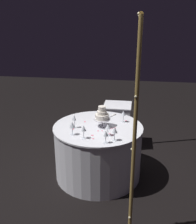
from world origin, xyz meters
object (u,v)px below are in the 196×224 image
object	(u,v)px
cake_knife	(110,117)
wine_glass_5	(106,134)
wine_glass_1	(74,118)
side_table	(117,125)
tiered_cake	(102,115)
main_table	(98,151)
wine_glass_6	(84,129)
decorative_arch	(137,79)
wine_glass_3	(72,125)
wine_glass_2	(123,114)
wine_glass_0	(115,131)
wine_glass_4	(108,127)

from	to	relation	value
cake_knife	wine_glass_5	bearing A→B (deg)	2.40
wine_glass_1	cake_knife	bearing A→B (deg)	137.57
side_table	tiered_cake	bearing A→B (deg)	-8.01
main_table	wine_glass_6	bearing A→B (deg)	-16.16
decorative_arch	wine_glass_3	world-z (taller)	decorative_arch
tiered_cake	wine_glass_1	world-z (taller)	tiered_cake
wine_glass_6	decorative_arch	bearing A→B (deg)	122.95
wine_glass_1	wine_glass_3	world-z (taller)	wine_glass_1
wine_glass_2	cake_knife	bearing A→B (deg)	-130.83
wine_glass_2	wine_glass_6	world-z (taller)	wine_glass_6
decorative_arch	wine_glass_0	size ratio (longest dim) A/B	12.73
wine_glass_0	wine_glass_5	bearing A→B (deg)	-50.09
tiered_cake	wine_glass_6	size ratio (longest dim) A/B	1.68
side_table	wine_glass_0	size ratio (longest dim) A/B	4.42
wine_glass_1	wine_glass_5	size ratio (longest dim) A/B	1.12
decorative_arch	cake_knife	xyz separation A→B (m)	(-0.37, -0.36, -0.66)
main_table	wine_glass_6	xyz separation A→B (m)	(0.39, -0.11, 0.49)
wine_glass_2	decorative_arch	bearing A→B (deg)	38.62
decorative_arch	wine_glass_5	distance (m)	0.79
wine_glass_0	wine_glass_4	size ratio (longest dim) A/B	1.14
wine_glass_0	cake_knife	world-z (taller)	wine_glass_0
decorative_arch	wine_glass_3	xyz separation A→B (m)	(0.30, -0.75, -0.54)
side_table	tiered_cake	world-z (taller)	tiered_cake
wine_glass_0	wine_glass_4	distance (m)	0.15
wine_glass_4	main_table	bearing A→B (deg)	-148.34
wine_glass_2	cake_knife	distance (m)	0.28
wine_glass_3	wine_glass_4	bearing A→B (deg)	95.47
side_table	wine_glass_3	xyz separation A→B (m)	(1.25, -0.45, 0.49)
side_table	wine_glass_5	bearing A→B (deg)	-0.95
main_table	wine_glass_3	size ratio (longest dim) A/B	7.01
decorative_arch	main_table	bearing A→B (deg)	-90.12
side_table	wine_glass_5	xyz separation A→B (m)	(1.41, -0.02, 0.48)
decorative_arch	wine_glass_6	xyz separation A→B (m)	(0.39, -0.60, -0.54)
wine_glass_0	wine_glass_2	bearing A→B (deg)	173.58
side_table	wine_glass_0	bearing A→B (deg)	3.04
wine_glass_0	wine_glass_1	bearing A→B (deg)	-117.99
wine_glass_1	wine_glass_4	bearing A→B (deg)	69.54
main_table	wine_glass_5	bearing A→B (deg)	19.06
decorative_arch	main_table	size ratio (longest dim) A/B	1.79
side_table	wine_glass_6	world-z (taller)	wine_glass_6
wine_glass_1	wine_glass_2	world-z (taller)	wine_glass_1
wine_glass_3	wine_glass_0	bearing A→B (deg)	81.29
wine_glass_0	wine_glass_3	bearing A→B (deg)	-98.71
tiered_cake	cake_knife	xyz separation A→B (m)	(-0.36, 0.07, -0.15)
tiered_cake	cake_knife	bearing A→B (deg)	168.51
wine_glass_4	wine_glass_1	bearing A→B (deg)	-110.46
cake_knife	side_table	bearing A→B (deg)	174.21
wine_glass_3	main_table	bearing A→B (deg)	138.39
wine_glass_2	wine_glass_5	world-z (taller)	wine_glass_2
wine_glass_6	main_table	bearing A→B (deg)	163.84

